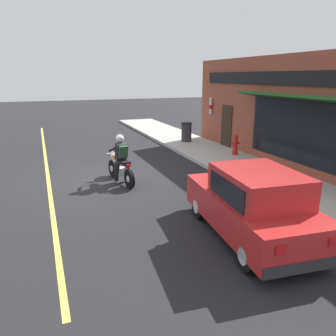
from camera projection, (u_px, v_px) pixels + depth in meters
ground_plane at (103, 177)px, 11.51m from camera, size 80.00×80.00×0.00m
sidewalk_curb at (197, 147)px, 16.01m from camera, size 2.60×22.00×0.14m
lane_stripe at (46, 162)px, 13.57m from camera, size 0.12×19.80×0.01m
storefront_building at (279, 112)px, 12.58m from camera, size 1.25×11.88×4.20m
motorcycle_with_rider at (121, 163)px, 10.75m from camera, size 0.67×2.01×1.62m
car_hatchback at (252, 205)px, 7.01m from camera, size 2.00×3.92×1.57m
traffic_cone at (263, 172)px, 10.58m from camera, size 0.36×0.36×0.60m
fire_hydrant at (235, 145)px, 14.09m from camera, size 0.36×0.24×0.88m
trash_bin at (186, 132)px, 17.01m from camera, size 0.56×0.56×0.98m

